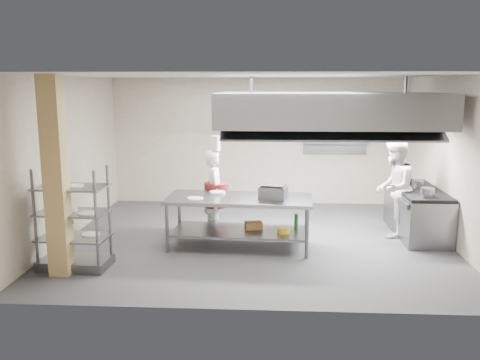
# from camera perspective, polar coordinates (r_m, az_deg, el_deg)

# --- Properties ---
(floor) EXTENTS (7.00, 7.00, 0.00)m
(floor) POSITION_cam_1_polar(r_m,az_deg,el_deg) (9.54, 1.72, -6.69)
(floor) COLOR #303032
(floor) RESTS_ON ground
(ceiling) EXTENTS (7.00, 7.00, 0.00)m
(ceiling) POSITION_cam_1_polar(r_m,az_deg,el_deg) (9.10, 1.83, 11.65)
(ceiling) COLOR silver
(ceiling) RESTS_ON wall_back
(wall_back) EXTENTS (7.00, 0.00, 7.00)m
(wall_back) POSITION_cam_1_polar(r_m,az_deg,el_deg) (12.17, 2.15, 4.35)
(wall_back) COLOR gray
(wall_back) RESTS_ON ground
(wall_left) EXTENTS (0.00, 6.00, 6.00)m
(wall_left) POSITION_cam_1_polar(r_m,az_deg,el_deg) (9.92, -18.89, 2.31)
(wall_left) COLOR gray
(wall_left) RESTS_ON ground
(wall_right) EXTENTS (0.00, 6.00, 6.00)m
(wall_right) POSITION_cam_1_polar(r_m,az_deg,el_deg) (9.76, 22.80, 1.91)
(wall_right) COLOR gray
(wall_right) RESTS_ON ground
(column) EXTENTS (0.30, 0.30, 3.00)m
(column) POSITION_cam_1_polar(r_m,az_deg,el_deg) (7.96, -19.96, 0.28)
(column) COLOR tan
(column) RESTS_ON floor
(exhaust_hood) EXTENTS (4.00, 2.50, 0.60)m
(exhaust_hood) POSITION_cam_1_polar(r_m,az_deg,el_deg) (9.56, 9.75, 7.86)
(exhaust_hood) COLOR slate
(exhaust_hood) RESTS_ON ceiling
(hood_strip_a) EXTENTS (1.60, 0.12, 0.04)m
(hood_strip_a) POSITION_cam_1_polar(r_m,az_deg,el_deg) (9.53, 4.28, 6.04)
(hood_strip_a) COLOR white
(hood_strip_a) RESTS_ON exhaust_hood
(hood_strip_b) EXTENTS (1.60, 0.12, 0.04)m
(hood_strip_b) POSITION_cam_1_polar(r_m,az_deg,el_deg) (9.73, 15.00, 5.81)
(hood_strip_b) COLOR white
(hood_strip_b) RESTS_ON exhaust_hood
(wall_shelf) EXTENTS (1.50, 0.28, 0.04)m
(wall_shelf) POSITION_cam_1_polar(r_m,az_deg,el_deg) (12.11, 10.70, 4.14)
(wall_shelf) COLOR slate
(wall_shelf) RESTS_ON wall_back
(island) EXTENTS (2.59, 1.20, 0.91)m
(island) POSITION_cam_1_polar(r_m,az_deg,el_deg) (8.97, -0.11, -4.79)
(island) COLOR slate
(island) RESTS_ON floor
(island_worktop) EXTENTS (2.59, 1.20, 0.06)m
(island_worktop) POSITION_cam_1_polar(r_m,az_deg,el_deg) (8.86, -0.11, -2.14)
(island_worktop) COLOR slate
(island_worktop) RESTS_ON island
(island_undershelf) EXTENTS (2.38, 1.09, 0.04)m
(island_undershelf) POSITION_cam_1_polar(r_m,az_deg,el_deg) (9.01, -0.10, -5.74)
(island_undershelf) COLOR slate
(island_undershelf) RESTS_ON island
(pass_rack) EXTENTS (1.11, 0.69, 1.61)m
(pass_rack) POSITION_cam_1_polar(r_m,az_deg,el_deg) (8.33, -18.24, -4.07)
(pass_rack) COLOR slate
(pass_rack) RESTS_ON floor
(cooking_range) EXTENTS (0.80, 2.00, 0.84)m
(cooking_range) POSITION_cam_1_polar(r_m,az_deg,el_deg) (10.30, 19.24, -3.55)
(cooking_range) COLOR gray
(cooking_range) RESTS_ON floor
(range_top) EXTENTS (0.78, 1.96, 0.06)m
(range_top) POSITION_cam_1_polar(r_m,az_deg,el_deg) (10.20, 19.40, -1.10)
(range_top) COLOR black
(range_top) RESTS_ON cooking_range
(chef_head) EXTENTS (0.51, 0.67, 1.63)m
(chef_head) POSITION_cam_1_polar(r_m,az_deg,el_deg) (9.68, -2.89, -1.43)
(chef_head) COLOR silver
(chef_head) RESTS_ON floor
(chef_line) EXTENTS (1.00, 1.10, 1.85)m
(chef_line) POSITION_cam_1_polar(r_m,az_deg,el_deg) (9.99, 16.90, -0.88)
(chef_line) COLOR white
(chef_line) RESTS_ON floor
(chef_plating) EXTENTS (0.57, 0.97, 1.55)m
(chef_plating) POSITION_cam_1_polar(r_m,az_deg,el_deg) (8.45, -19.39, -4.12)
(chef_plating) COLOR white
(chef_plating) RESTS_ON floor
(griddle) EXTENTS (0.52, 0.45, 0.22)m
(griddle) POSITION_cam_1_polar(r_m,az_deg,el_deg) (8.75, 3.76, -1.40)
(griddle) COLOR slate
(griddle) RESTS_ON island_worktop
(wicker_basket) EXTENTS (0.33, 0.26, 0.13)m
(wicker_basket) POSITION_cam_1_polar(r_m,az_deg,el_deg) (9.05, 1.53, -5.12)
(wicker_basket) COLOR brown
(wicker_basket) RESTS_ON island_undershelf
(stockpot) EXTENTS (0.22, 0.22, 0.15)m
(stockpot) POSITION_cam_1_polar(r_m,az_deg,el_deg) (10.24, 19.34, -0.44)
(stockpot) COLOR gray
(stockpot) RESTS_ON range_top
(plate_stack) EXTENTS (0.28, 0.28, 0.05)m
(plate_stack) POSITION_cam_1_polar(r_m,az_deg,el_deg) (8.41, -18.12, -5.96)
(plate_stack) COLOR white
(plate_stack) RESTS_ON pass_rack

